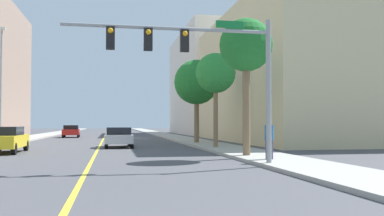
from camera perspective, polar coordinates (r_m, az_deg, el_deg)
name	(u,v)px	position (r m, az deg, el deg)	size (l,w,h in m)	color
ground	(103,139)	(46.54, -11.79, -4.09)	(192.00, 192.00, 0.00)	#47474C
sidewalk_left	(24,139)	(47.38, -21.59, -3.86)	(3.08, 168.00, 0.15)	#9E9B93
sidewalk_right	(178,138)	(47.08, -1.92, -4.02)	(3.08, 168.00, 0.15)	#9E9B93
lane_marking_center	(103,139)	(46.54, -11.79, -4.08)	(0.16, 144.00, 0.01)	yellow
building_right_near	(305,78)	(42.21, 14.92, 3.96)	(15.38, 25.84, 12.13)	beige
building_right_far	(224,85)	(68.27, 4.35, 3.16)	(14.34, 24.47, 15.76)	silver
traffic_signal_mast	(201,56)	(16.32, 1.17, 7.03)	(7.98, 0.36, 5.60)	gray
street_lamp	(1,80)	(33.61, -24.23, 3.47)	(0.56, 0.28, 8.48)	gray
palm_near	(246,47)	(21.06, 7.24, 8.10)	(2.59, 2.59, 6.65)	brown
palm_mid	(216,74)	(27.78, 3.17, 4.57)	(2.62, 2.62, 6.11)	brown
palm_far	(196,83)	(34.70, 0.60, 3.42)	(3.65, 3.65, 6.72)	brown
car_red	(71,131)	(52.71, -15.87, -2.99)	(2.05, 4.15, 1.45)	red
car_yellow	(6,139)	(26.48, -23.65, -3.84)	(1.83, 4.62, 1.49)	gold
car_silver	(119,137)	(30.24, -9.79, -3.83)	(1.91, 4.15, 1.40)	#BCBCC1
pedestrian	(269,140)	(18.54, 10.30, -4.18)	(0.38, 0.38, 1.68)	#3F3859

